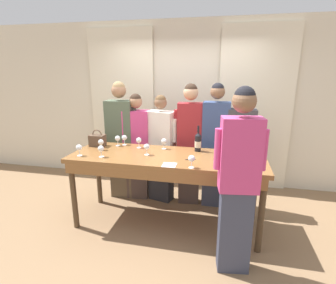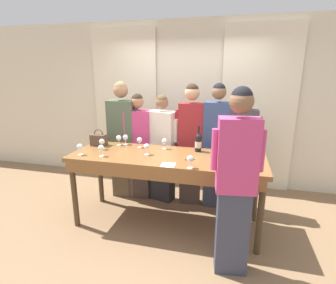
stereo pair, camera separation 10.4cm
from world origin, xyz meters
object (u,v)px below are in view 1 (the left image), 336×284
wine_glass_center_left (147,147)px  wine_glass_back_right (164,142)px  wine_glass_back_mid (118,139)px  guest_olive_jacket (121,140)px  guest_pink_top (137,146)px  guest_navy_coat (215,144)px  tasting_bar (166,163)px  guest_beige_cap (240,149)px  wine_bottle (198,142)px  wine_glass_front_right (101,142)px  wine_glass_center_mid (139,141)px  wine_glass_by_bottle (226,147)px  wine_glass_center_right (79,148)px  wine_glass_back_left (101,149)px  wine_glass_near_host (192,159)px  handbag (97,140)px  guest_striped_shirt (190,142)px  wine_glass_front_left (246,152)px  wine_glass_front_mid (124,138)px  guest_cream_sweater (161,149)px  host_pouring (238,180)px

wine_glass_center_left → wine_glass_back_right: 0.33m
wine_glass_back_mid → guest_olive_jacket: (-0.11, 0.38, -0.12)m
wine_glass_back_mid → guest_pink_top: size_ratio=0.09×
wine_glass_center_left → guest_navy_coat: 1.07m
tasting_bar → guest_beige_cap: (0.92, 0.68, 0.05)m
wine_bottle → wine_glass_back_mid: wine_bottle is taller
wine_glass_front_right → wine_glass_back_mid: size_ratio=1.00×
wine_glass_center_mid → wine_glass_by_bottle: (1.16, -0.05, 0.00)m
wine_glass_center_right → wine_glass_back_left: 0.29m
wine_glass_center_mid → wine_glass_near_host: same height
wine_glass_back_mid → guest_pink_top: guest_pink_top is taller
wine_glass_front_right → guest_pink_top: (0.29, 0.61, -0.21)m
guest_navy_coat → guest_olive_jacket: bearing=180.0°
wine_glass_front_right → wine_glass_center_left: same height
wine_glass_center_mid → wine_glass_back_mid: (-0.32, 0.04, 0.00)m
wine_bottle → wine_glass_center_left: 0.68m
wine_glass_back_mid → guest_navy_coat: bearing=15.8°
handbag → guest_striped_shirt: guest_striped_shirt is taller
wine_glass_front_right → handbag: bearing=129.4°
wine_bottle → wine_glass_front_left: size_ratio=2.36×
wine_glass_center_right → guest_striped_shirt: (1.25, 0.90, -0.10)m
tasting_bar → wine_glass_center_right: 1.09m
wine_glass_back_left → wine_glass_near_host: bearing=-6.8°
wine_glass_center_left → guest_navy_coat: size_ratio=0.08×
wine_glass_back_left → wine_glass_front_mid: bearing=81.9°
wine_bottle → guest_cream_sweater: (-0.60, 0.39, -0.24)m
wine_glass_center_left → guest_navy_coat: (0.82, 0.69, -0.11)m
wine_glass_back_mid → guest_olive_jacket: size_ratio=0.08×
guest_pink_top → guest_striped_shirt: 0.82m
wine_glass_center_mid → guest_pink_top: bearing=112.6°
tasting_bar → guest_beige_cap: guest_beige_cap is taller
guest_pink_top → guest_olive_jacket: bearing=180.0°
wine_glass_center_mid → wine_glass_by_bottle: size_ratio=1.00×
wine_glass_center_right → guest_beige_cap: (1.97, 0.90, -0.15)m
tasting_bar → wine_glass_back_right: bearing=108.2°
wine_glass_front_mid → wine_glass_center_left: size_ratio=1.00×
wine_glass_center_right → wine_glass_near_host: size_ratio=1.00×
host_pouring → wine_glass_center_mid: bearing=144.7°
guest_navy_coat → host_pouring: host_pouring is taller
wine_glass_center_left → guest_navy_coat: bearing=40.2°
wine_bottle → wine_glass_center_right: (-1.41, -0.51, -0.02)m
guest_pink_top → wine_glass_back_left: bearing=-99.8°
wine_glass_back_mid → wine_glass_center_left: bearing=-31.0°
wine_glass_front_right → wine_glass_back_left: size_ratio=1.00×
wine_glass_front_right → wine_glass_center_right: (-0.15, -0.29, 0.00)m
wine_glass_front_right → guest_navy_coat: bearing=22.7°
guest_beige_cap → wine_glass_back_right: bearing=-158.8°
guest_beige_cap → host_pouring: (-0.08, -1.32, 0.08)m
wine_glass_back_right → guest_olive_jacket: size_ratio=0.08×
wine_glass_back_mid → guest_navy_coat: (1.34, 0.38, -0.11)m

